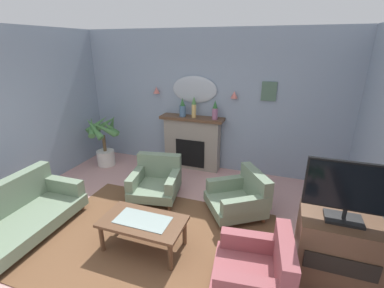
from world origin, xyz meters
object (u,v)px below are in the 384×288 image
object	(u,v)px
coffee_table	(143,224)
fireplace	(192,143)
wall_sconce_right	(234,95)
potted_plant_corner_palm	(104,139)
tv_cabinet	(335,254)
armchair_in_corner	(156,180)
framed_picture	(269,91)
armchair_near_fireplace	(241,196)
mantel_vase_right	(183,109)
mantel_vase_centre	(194,107)
wall_sconce_left	(156,90)
armchair_by_coffee_table	(259,269)
mantel_vase_left	(215,110)
floral_couch	(16,215)
tv_flatscreen	(350,191)
wall_mirror	(194,89)

from	to	relation	value
coffee_table	fireplace	bearing A→B (deg)	95.19
wall_sconce_right	potted_plant_corner_palm	xyz separation A→B (m)	(-2.74, -0.62, -1.03)
fireplace	tv_cabinet	size ratio (longest dim) A/B	1.51
armchair_in_corner	framed_picture	bearing A→B (deg)	41.06
armchair_in_corner	armchair_near_fireplace	xyz separation A→B (m)	(1.53, -0.06, 0.00)
mantel_vase_right	mantel_vase_centre	size ratio (longest dim) A/B	0.89
wall_sconce_left	framed_picture	xyz separation A→B (m)	(2.35, 0.06, 0.09)
armchair_by_coffee_table	coffee_table	bearing A→B (deg)	173.10
framed_picture	wall_sconce_right	bearing A→B (deg)	-174.73
mantel_vase_right	armchair_by_coffee_table	bearing A→B (deg)	-54.93
wall_sconce_right	mantel_vase_centre	bearing A→B (deg)	-171.47
mantel_vase_right	framed_picture	world-z (taller)	framed_picture
mantel_vase_centre	armchair_by_coffee_table	bearing A→B (deg)	-58.53
mantel_vase_left	floral_couch	xyz separation A→B (m)	(-2.10, -2.94, -1.02)
fireplace	wall_sconce_right	xyz separation A→B (m)	(0.85, 0.09, 1.09)
mantel_vase_right	framed_picture	size ratio (longest dim) A/B	1.08
tv_flatscreen	tv_cabinet	bearing A→B (deg)	90.00
wall_sconce_left	floral_couch	distance (m)	3.43
wall_sconce_left	tv_cabinet	distance (m)	4.40
mantel_vase_centre	potted_plant_corner_palm	bearing A→B (deg)	-165.42
floral_couch	tv_cabinet	xyz separation A→B (m)	(4.12, 0.49, 0.13)
wall_mirror	tv_flatscreen	distance (m)	3.68
framed_picture	tv_flatscreen	size ratio (longest dim) A/B	0.43
wall_sconce_left	tv_cabinet	xyz separation A→B (m)	(3.36, -2.57, -1.21)
tv_cabinet	armchair_by_coffee_table	bearing A→B (deg)	-156.32
fireplace	armchair_by_coffee_table	world-z (taller)	fireplace
mantel_vase_right	mantel_vase_left	xyz separation A→B (m)	(0.70, 0.00, 0.01)
wall_sconce_left	wall_sconce_right	world-z (taller)	same
framed_picture	armchair_near_fireplace	bearing A→B (deg)	-96.80
mantel_vase_centre	wall_mirror	size ratio (longest dim) A/B	0.46
wall_sconce_right	tv_flatscreen	bearing A→B (deg)	-57.27
fireplace	mantel_vase_centre	world-z (taller)	mantel_vase_centre
fireplace	tv_flatscreen	distance (m)	3.61
mantel_vase_left	coffee_table	bearing A→B (deg)	-95.74
mantel_vase_left	armchair_in_corner	distance (m)	1.82
mantel_vase_right	tv_flatscreen	distance (m)	3.67
mantel_vase_centre	floral_couch	bearing A→B (deg)	-119.31
wall_mirror	mantel_vase_centre	bearing A→B (deg)	-73.61
fireplace	wall_sconce_left	xyz separation A→B (m)	(-0.85, 0.09, 1.09)
mantel_vase_centre	framed_picture	xyz separation A→B (m)	(1.45, 0.18, 0.37)
mantel_vase_centre	wall_mirror	xyz separation A→B (m)	(-0.05, 0.17, 0.33)
fireplace	armchair_in_corner	world-z (taller)	fireplace
tv_cabinet	tv_flatscreen	distance (m)	0.80
framed_picture	tv_cabinet	world-z (taller)	framed_picture
wall_sconce_right	coffee_table	xyz separation A→B (m)	(-0.61, -2.72, -1.28)
mantel_vase_right	wall_mirror	bearing A→B (deg)	40.36
armchair_in_corner	tv_cabinet	bearing A→B (deg)	-22.63
mantel_vase_left	wall_mirror	distance (m)	0.64
wall_mirror	potted_plant_corner_palm	distance (m)	2.28
fireplace	wall_sconce_right	world-z (taller)	wall_sconce_right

